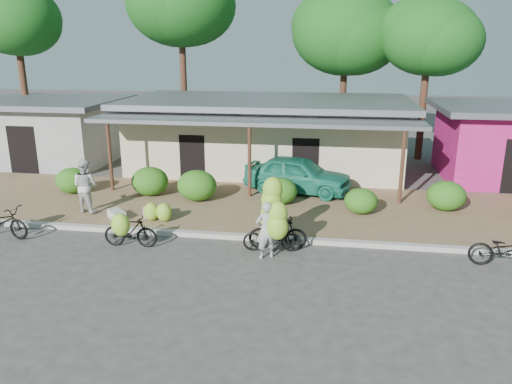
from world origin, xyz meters
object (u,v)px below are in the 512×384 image
tree_center_right (342,30)px  vendor (266,230)px  teal_van (298,174)px  tree_near_right (425,35)px  bike_center (272,221)px  sack_far (117,215)px  bike_left (129,230)px  bike_right (278,229)px  bystander (85,186)px  bike_far_left (0,220)px  tree_far_center (178,0)px  tree_back_left (13,17)px  sack_near (156,212)px  bike_far_right (507,250)px

tree_center_right → vendor: bearing=-97.0°
teal_van → tree_near_right: bearing=-22.3°
tree_near_right → bike_center: (-5.87, -13.09, -5.39)m
tree_near_right → sack_far: 17.35m
bike_left → sack_far: bearing=30.7°
sack_far → teal_van: 7.11m
bike_left → bike_right: bearing=-86.6°
vendor → bystander: size_ratio=0.87×
vendor → bike_right: bearing=-149.9°
bike_center → bike_far_left: bearing=87.7°
tree_far_center → bike_center: 17.79m
tree_back_left → bike_far_left: size_ratio=4.36×
bike_left → vendor: size_ratio=0.99×
sack_near → bike_center: bearing=-23.5°
vendor → sack_far: bearing=-49.0°
bike_center → tree_center_right: bearing=-13.3°
vendor → teal_van: bearing=-121.0°
bike_far_left → bystander: 2.97m
tree_center_right → bike_left: bearing=-110.7°
bike_right → bystander: bearing=66.9°
tree_back_left → bike_center: tree_back_left is taller
bike_far_left → bike_left: 4.24m
tree_near_right → bike_left: (-9.97, -13.82, -5.65)m
bike_right → vendor: size_ratio=1.06×
bike_center → sack_near: (-4.23, 1.83, -0.56)m
tree_back_left → tree_far_center: size_ratio=0.86×
tree_back_left → bike_far_left: (6.78, -12.16, -6.51)m
tree_near_right → vendor: tree_near_right is taller
tree_center_right → bike_center: bearing=-97.0°
sack_near → vendor: 4.94m
sack_near → bystander: 2.64m
tree_far_center → bike_far_left: (-1.21, -15.16, -7.48)m
tree_back_left → sack_near: tree_back_left is taller
tree_far_center → sack_far: bearing=-82.7°
tree_near_right → bystander: bearing=-138.4°
tree_back_left → tree_center_right: (17.00, 3.50, -0.58)m
bike_far_left → sack_far: (2.92, 1.92, -0.33)m
teal_van → sack_far: bearing=139.3°
tree_near_right → teal_van: (-5.54, -7.61, -5.38)m
tree_back_left → bike_center: 20.07m
tree_back_left → bike_left: tree_back_left is taller
bike_left → bike_center: (4.11, 0.73, 0.27)m
tree_back_left → sack_far: 15.68m
bike_far_left → bike_center: bearing=-74.8°
tree_far_center → bike_far_left: bearing=-94.6°
bystander → tree_back_left: bearing=-35.0°
vendor → bystander: bystander is taller
tree_back_left → bike_far_right: (21.48, -12.00, -6.61)m
tree_center_right → tree_near_right: 4.48m
bike_left → teal_van: bearing=-37.3°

